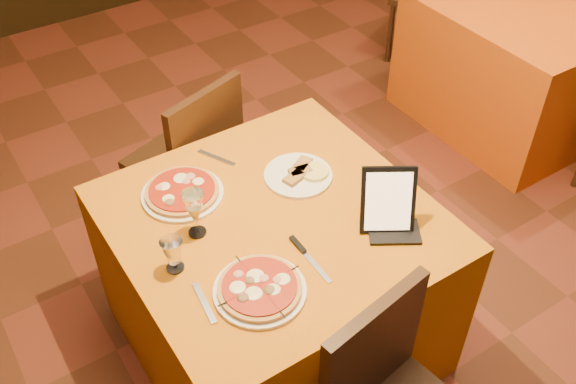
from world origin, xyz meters
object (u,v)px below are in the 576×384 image
chair_main_far (182,160)px  side_table (523,62)px  water_glass (173,255)px  pizza_near (260,289)px  tablet (388,200)px  pizza_far (182,193)px  wine_glass (195,213)px  main_table (275,283)px

chair_main_far → side_table: bearing=157.4°
water_glass → chair_main_far: bearing=64.4°
pizza_near → tablet: tablet is taller
side_table → pizza_far: bearing=-171.7°
wine_glass → pizza_near: bearing=-82.5°
side_table → chair_main_far: size_ratio=1.21×
main_table → pizza_near: pizza_near is taller
pizza_far → water_glass: size_ratio=2.36×
chair_main_far → wine_glass: size_ratio=4.79×
main_table → chair_main_far: (0.00, 0.81, 0.08)m
main_table → side_table: same height
side_table → tablet: tablet is taller
chair_main_far → pizza_near: (-0.22, -1.08, 0.31)m
pizza_far → tablet: bearing=-44.9°
side_table → wine_glass: 2.52m
main_table → side_table: (2.15, 0.63, 0.00)m
wine_glass → chair_main_far: bearing=70.1°
main_table → pizza_far: 0.53m
wine_glass → tablet: 0.66m
side_table → wine_glass: wine_glass is taller
pizza_far → tablet: (0.53, -0.53, 0.10)m
tablet → pizza_far: bearing=167.2°
chair_main_far → water_glass: bearing=46.8°
chair_main_far → pizza_far: 0.66m
pizza_near → tablet: bearing=1.9°
pizza_far → wine_glass: 0.22m
side_table → wine_glass: size_ratio=5.79×
side_table → chair_main_far: (-2.15, 0.19, 0.08)m
wine_glass → tablet: size_ratio=0.78×
pizza_near → main_table: bearing=50.6°
main_table → pizza_near: size_ratio=3.64×
side_table → pizza_near: size_ratio=3.64×
chair_main_far → pizza_far: bearing=49.6°
side_table → water_glass: bearing=-165.6°
pizza_far → water_glass: 0.36m
pizza_far → main_table: bearing=-51.3°
chair_main_far → main_table: bearing=72.4°
pizza_far → wine_glass: size_ratio=1.61×
main_table → side_table: bearing=16.2°
wine_glass → water_glass: 0.18m
chair_main_far → wine_glass: (-0.27, -0.74, 0.39)m
chair_main_far → tablet: 1.18m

